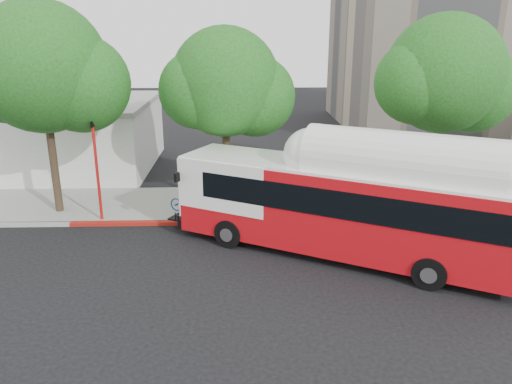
{
  "coord_description": "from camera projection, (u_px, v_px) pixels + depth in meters",
  "views": [
    {
      "loc": [
        -0.31,
        -17.19,
        8.38
      ],
      "look_at": [
        0.32,
        3.0,
        1.8
      ],
      "focal_mm": 35.0,
      "sensor_mm": 36.0,
      "label": 1
    }
  ],
  "objects": [
    {
      "name": "ground",
      "position": [
        250.0,
        261.0,
        18.94
      ],
      "size": [
        120.0,
        120.0,
        0.0
      ],
      "primitive_type": "plane",
      "color": "black",
      "rests_on": "ground"
    },
    {
      "name": "sidewalk",
      "position": [
        247.0,
        203.0,
        25.1
      ],
      "size": [
        60.0,
        5.0,
        0.15
      ],
      "primitive_type": "cube",
      "color": "gray",
      "rests_on": "ground"
    },
    {
      "name": "curb_strip",
      "position": [
        248.0,
        222.0,
        22.63
      ],
      "size": [
        60.0,
        0.3,
        0.15
      ],
      "primitive_type": "cube",
      "color": "gray",
      "rests_on": "ground"
    },
    {
      "name": "red_curb_segment",
      "position": [
        182.0,
        223.0,
        22.54
      ],
      "size": [
        10.0,
        0.32,
        0.16
      ],
      "primitive_type": "cube",
      "color": "maroon",
      "rests_on": "ground"
    },
    {
      "name": "street_tree_left",
      "position": [
        53.0,
        72.0,
        21.93
      ],
      "size": [
        6.67,
        5.8,
        9.74
      ],
      "color": "#2D2116",
      "rests_on": "ground"
    },
    {
      "name": "street_tree_mid",
      "position": [
        234.0,
        86.0,
        22.85
      ],
      "size": [
        5.75,
        5.0,
        8.62
      ],
      "color": "#2D2116",
      "rests_on": "ground"
    },
    {
      "name": "street_tree_right",
      "position": [
        453.0,
        78.0,
        22.85
      ],
      "size": [
        6.21,
        5.4,
        9.18
      ],
      "color": "#2D2116",
      "rests_on": "ground"
    },
    {
      "name": "low_commercial_bldg",
      "position": [
        22.0,
        134.0,
        31.17
      ],
      "size": [
        16.2,
        10.2,
        4.25
      ],
      "color": "silver",
      "rests_on": "ground"
    },
    {
      "name": "transit_bus",
      "position": [
        342.0,
        209.0,
        18.93
      ],
      "size": [
        13.22,
        8.55,
        4.06
      ],
      "rotation": [
        0.0,
        0.0,
        -0.49
      ],
      "color": "#B90C13",
      "rests_on": "ground"
    },
    {
      "name": "signal_pole",
      "position": [
        97.0,
        172.0,
        22.08
      ],
      "size": [
        0.13,
        0.44,
        4.65
      ],
      "color": "red",
      "rests_on": "ground"
    }
  ]
}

